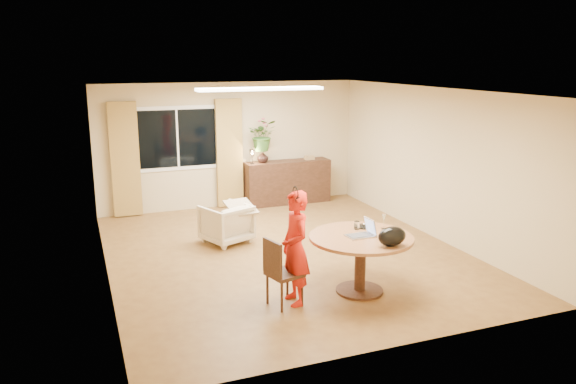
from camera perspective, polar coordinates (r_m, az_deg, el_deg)
The scene contains 24 objects.
floor at distance 9.14m, azimuth -0.25°, elevation -6.24°, with size 6.50×6.50×0.00m, color brown.
ceiling at distance 8.61m, azimuth -0.27°, elevation 10.26°, with size 6.50×6.50×0.00m, color white.
wall_back at distance 11.83m, azimuth -5.87°, elevation 4.76°, with size 5.50×5.50×0.00m, color tan.
wall_left at distance 8.24m, azimuth -18.44°, elevation 0.27°, with size 6.50×6.50×0.00m, color tan.
wall_right at distance 10.07m, azimuth 14.55°, elevation 2.86°, with size 6.50×6.50×0.00m, color tan.
window at distance 11.55m, azimuth -11.17°, elevation 5.36°, with size 1.70×0.03×1.30m.
curtain_left at distance 11.40m, azimuth -16.22°, elevation 3.17°, with size 0.55×0.08×2.25m, color olive.
curtain_right at distance 11.75m, azimuth -5.97°, elevation 3.93°, with size 0.55×0.08×2.25m, color olive.
ceiling_panel at distance 9.74m, azimuth -2.81°, elevation 10.42°, with size 2.20×0.35×0.05m, color white.
dining_table at distance 7.56m, azimuth 7.40°, elevation -5.66°, with size 1.39×1.39×0.79m.
dining_chair at distance 7.17m, azimuth -0.34°, elevation -8.11°, with size 0.43×0.39×0.90m, color black, non-canonical shape.
child at distance 7.14m, azimuth 0.74°, elevation -5.71°, with size 0.35×0.54×1.48m, color red.
laptop at distance 7.45m, azimuth 7.30°, elevation -3.60°, with size 0.37×0.24×0.24m, color #B7B7BC, non-canonical shape.
tumbler at distance 7.77m, azimuth 7.00°, elevation -3.38°, with size 0.08×0.08×0.11m, color white, non-canonical shape.
wine_glass at distance 7.82m, azimuth 9.72°, elevation -2.97°, with size 0.07×0.07×0.21m, color white, non-canonical shape.
pot_lid at distance 7.89m, azimuth 7.71°, elevation -3.42°, with size 0.23×0.23×0.04m, color white, non-canonical shape.
handbag at distance 7.14m, azimuth 10.52°, elevation -4.45°, with size 0.38×0.22×0.25m, color black, non-canonical shape.
armchair at distance 9.62m, azimuth -6.30°, elevation -3.19°, with size 0.72×0.74×0.67m, color beige.
throw at distance 9.56m, azimuth -4.83°, elevation -1.08°, with size 0.45×0.55×0.03m, color beige, non-canonical shape.
sideboard at distance 12.12m, azimuth -0.06°, elevation 1.02°, with size 1.85×0.45×0.93m, color black.
vase at distance 11.82m, azimuth -2.59°, elevation 3.59°, with size 0.24×0.24×0.25m, color black.
bouquet at distance 11.75m, azimuth -2.59°, elevation 5.77°, with size 0.59×0.51×0.66m, color #3C6C28.
book_stack at distance 12.21m, azimuth 2.19°, elevation 3.53°, with size 0.21×0.16×0.09m, color #8D6948, non-canonical shape.
desk_lamp at distance 11.70m, azimuth -3.66°, elevation 3.62°, with size 0.13×0.13×0.31m, color black, non-canonical shape.
Camera 1 is at (-3.05, -8.04, 3.10)m, focal length 35.00 mm.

